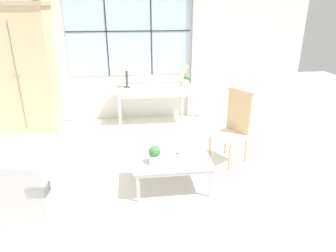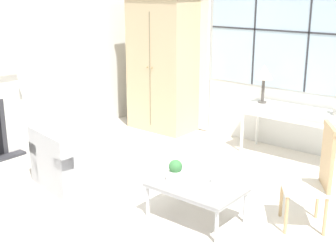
{
  "view_description": "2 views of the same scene",
  "coord_description": "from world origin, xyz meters",
  "px_view_note": "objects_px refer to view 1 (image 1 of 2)",
  "views": [
    {
      "loc": [
        0.02,
        -3.08,
        2.23
      ],
      "look_at": [
        0.46,
        0.49,
        0.78
      ],
      "focal_mm": 32.0,
      "sensor_mm": 36.0,
      "label": 1
    },
    {
      "loc": [
        3.12,
        -3.41,
        2.41
      ],
      "look_at": [
        -0.03,
        0.42,
        0.91
      ],
      "focal_mm": 50.0,
      "sensor_mm": 36.0,
      "label": 2
    }
  ],
  "objects_px": {
    "potted_plant_small": "(155,154)",
    "armchair_upholstered": "(28,185)",
    "armoire": "(23,70)",
    "coffee_table": "(172,162)",
    "pillar_candle": "(182,151)",
    "table_lamp": "(126,65)",
    "console_table": "(156,91)",
    "potted_orchid": "(185,78)",
    "side_chair_wooden": "(234,124)"
  },
  "relations": [
    {
      "from": "potted_plant_small",
      "to": "armchair_upholstered",
      "type": "bearing_deg",
      "value": -177.28
    },
    {
      "from": "armchair_upholstered",
      "to": "potted_plant_small",
      "type": "xyz_separation_m",
      "value": [
        1.52,
        0.07,
        0.28
      ]
    },
    {
      "from": "armoire",
      "to": "coffee_table",
      "type": "height_order",
      "value": "armoire"
    },
    {
      "from": "coffee_table",
      "to": "pillar_candle",
      "type": "xyz_separation_m",
      "value": [
        0.15,
        0.12,
        0.1
      ]
    },
    {
      "from": "table_lamp",
      "to": "coffee_table",
      "type": "bearing_deg",
      "value": -77.04
    },
    {
      "from": "console_table",
      "to": "table_lamp",
      "type": "height_order",
      "value": "table_lamp"
    },
    {
      "from": "armchair_upholstered",
      "to": "coffee_table",
      "type": "bearing_deg",
      "value": 4.77
    },
    {
      "from": "table_lamp",
      "to": "potted_plant_small",
      "type": "height_order",
      "value": "table_lamp"
    },
    {
      "from": "console_table",
      "to": "potted_plant_small",
      "type": "distance_m",
      "value": 2.48
    },
    {
      "from": "armchair_upholstered",
      "to": "potted_plant_small",
      "type": "distance_m",
      "value": 1.55
    },
    {
      "from": "coffee_table",
      "to": "pillar_candle",
      "type": "height_order",
      "value": "pillar_candle"
    },
    {
      "from": "table_lamp",
      "to": "armchair_upholstered",
      "type": "xyz_separation_m",
      "value": [
        -1.18,
        -2.57,
        -0.92
      ]
    },
    {
      "from": "console_table",
      "to": "potted_plant_small",
      "type": "relative_size",
      "value": 6.59
    },
    {
      "from": "potted_orchid",
      "to": "potted_plant_small",
      "type": "relative_size",
      "value": 1.78
    },
    {
      "from": "table_lamp",
      "to": "coffee_table",
      "type": "relative_size",
      "value": 0.58
    },
    {
      "from": "console_table",
      "to": "coffee_table",
      "type": "xyz_separation_m",
      "value": [
        0.01,
        -2.39,
        -0.28
      ]
    },
    {
      "from": "armchair_upholstered",
      "to": "side_chair_wooden",
      "type": "height_order",
      "value": "side_chair_wooden"
    },
    {
      "from": "armoire",
      "to": "potted_orchid",
      "type": "height_order",
      "value": "armoire"
    },
    {
      "from": "console_table",
      "to": "side_chair_wooden",
      "type": "distance_m",
      "value": 2.03
    },
    {
      "from": "armoire",
      "to": "potted_plant_small",
      "type": "distance_m",
      "value": 3.33
    },
    {
      "from": "armchair_upholstered",
      "to": "table_lamp",
      "type": "bearing_deg",
      "value": 65.3
    },
    {
      "from": "console_table",
      "to": "coffee_table",
      "type": "bearing_deg",
      "value": -89.85
    },
    {
      "from": "coffee_table",
      "to": "console_table",
      "type": "bearing_deg",
      "value": 90.15
    },
    {
      "from": "armchair_upholstered",
      "to": "armoire",
      "type": "bearing_deg",
      "value": 105.2
    },
    {
      "from": "table_lamp",
      "to": "side_chair_wooden",
      "type": "xyz_separation_m",
      "value": [
        1.58,
        -1.78,
        -0.58
      ]
    },
    {
      "from": "armchair_upholstered",
      "to": "coffee_table",
      "type": "distance_m",
      "value": 1.75
    },
    {
      "from": "armoire",
      "to": "table_lamp",
      "type": "relative_size",
      "value": 4.03
    },
    {
      "from": "armchair_upholstered",
      "to": "side_chair_wooden",
      "type": "bearing_deg",
      "value": 16.04
    },
    {
      "from": "potted_orchid",
      "to": "pillar_candle",
      "type": "distance_m",
      "value": 2.41
    },
    {
      "from": "armchair_upholstered",
      "to": "potted_orchid",
      "type": "bearing_deg",
      "value": 48.12
    },
    {
      "from": "potted_orchid",
      "to": "potted_plant_small",
      "type": "height_order",
      "value": "potted_orchid"
    },
    {
      "from": "armchair_upholstered",
      "to": "potted_plant_small",
      "type": "relative_size",
      "value": 4.7
    },
    {
      "from": "table_lamp",
      "to": "potted_orchid",
      "type": "height_order",
      "value": "table_lamp"
    },
    {
      "from": "potted_plant_small",
      "to": "side_chair_wooden",
      "type": "bearing_deg",
      "value": 30.16
    },
    {
      "from": "console_table",
      "to": "armchair_upholstered",
      "type": "distance_m",
      "value": 3.1
    },
    {
      "from": "potted_orchid",
      "to": "table_lamp",
      "type": "bearing_deg",
      "value": -179.08
    },
    {
      "from": "console_table",
      "to": "table_lamp",
      "type": "relative_size",
      "value": 2.67
    },
    {
      "from": "table_lamp",
      "to": "pillar_candle",
      "type": "distance_m",
      "value": 2.52
    },
    {
      "from": "armoire",
      "to": "coffee_table",
      "type": "bearing_deg",
      "value": -44.12
    },
    {
      "from": "table_lamp",
      "to": "potted_orchid",
      "type": "xyz_separation_m",
      "value": [
        1.14,
        0.02,
        -0.27
      ]
    },
    {
      "from": "side_chair_wooden",
      "to": "console_table",
      "type": "bearing_deg",
      "value": 120.59
    },
    {
      "from": "console_table",
      "to": "table_lamp",
      "type": "bearing_deg",
      "value": 176.38
    },
    {
      "from": "side_chair_wooden",
      "to": "potted_plant_small",
      "type": "xyz_separation_m",
      "value": [
        -1.25,
        -0.72,
        -0.06
      ]
    },
    {
      "from": "table_lamp",
      "to": "coffee_table",
      "type": "xyz_separation_m",
      "value": [
        0.56,
        -2.43,
        -0.8
      ]
    },
    {
      "from": "armoire",
      "to": "armchair_upholstered",
      "type": "bearing_deg",
      "value": -74.8
    },
    {
      "from": "armoire",
      "to": "potted_plant_small",
      "type": "bearing_deg",
      "value": -47.74
    },
    {
      "from": "armoire",
      "to": "armchair_upholstered",
      "type": "distance_m",
      "value": 2.74
    },
    {
      "from": "console_table",
      "to": "pillar_candle",
      "type": "distance_m",
      "value": 2.29
    },
    {
      "from": "console_table",
      "to": "coffee_table",
      "type": "height_order",
      "value": "console_table"
    },
    {
      "from": "table_lamp",
      "to": "coffee_table",
      "type": "distance_m",
      "value": 2.62
    }
  ]
}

